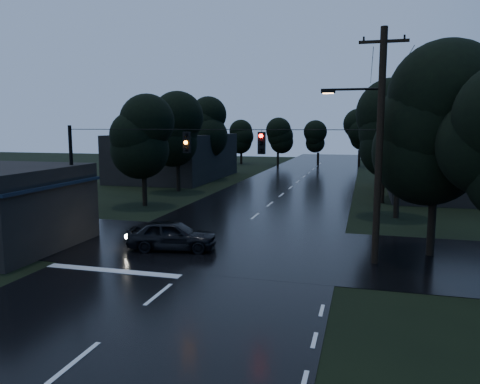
% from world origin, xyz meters
% --- Properties ---
extents(ground, '(160.00, 160.00, 0.00)m').
position_xyz_m(ground, '(0.00, 0.00, 0.00)').
color(ground, black).
rests_on(ground, ground).
extents(main_road, '(12.00, 120.00, 0.02)m').
position_xyz_m(main_road, '(0.00, 30.00, 0.00)').
color(main_road, black).
rests_on(main_road, ground).
extents(cross_street, '(60.00, 9.00, 0.02)m').
position_xyz_m(cross_street, '(0.00, 12.00, 0.00)').
color(cross_street, black).
rests_on(cross_street, ground).
extents(building_far_right, '(10.00, 14.00, 4.40)m').
position_xyz_m(building_far_right, '(14.00, 34.00, 2.20)').
color(building_far_right, black).
rests_on(building_far_right, ground).
extents(building_far_left, '(10.00, 16.00, 5.00)m').
position_xyz_m(building_far_left, '(-14.00, 40.00, 2.50)').
color(building_far_left, black).
rests_on(building_far_left, ground).
extents(utility_pole_main, '(3.50, 0.30, 10.00)m').
position_xyz_m(utility_pole_main, '(7.41, 11.00, 5.26)').
color(utility_pole_main, black).
rests_on(utility_pole_main, ground).
extents(utility_pole_far, '(2.00, 0.30, 7.50)m').
position_xyz_m(utility_pole_far, '(8.30, 28.00, 3.88)').
color(utility_pole_far, black).
rests_on(utility_pole_far, ground).
extents(anchor_pole_left, '(0.18, 0.18, 6.00)m').
position_xyz_m(anchor_pole_left, '(-7.50, 11.00, 3.00)').
color(anchor_pole_left, black).
rests_on(anchor_pole_left, ground).
extents(span_signals, '(15.00, 0.37, 1.12)m').
position_xyz_m(span_signals, '(0.56, 10.99, 5.24)').
color(span_signals, black).
rests_on(span_signals, ground).
extents(tree_corner_near, '(4.48, 4.48, 9.44)m').
position_xyz_m(tree_corner_near, '(10.00, 13.00, 5.99)').
color(tree_corner_near, black).
rests_on(tree_corner_near, ground).
extents(tree_left_a, '(3.92, 3.92, 8.26)m').
position_xyz_m(tree_left_a, '(-9.00, 22.00, 5.24)').
color(tree_left_a, black).
rests_on(tree_left_a, ground).
extents(tree_left_b, '(4.20, 4.20, 8.85)m').
position_xyz_m(tree_left_b, '(-9.60, 30.00, 5.62)').
color(tree_left_b, black).
rests_on(tree_left_b, ground).
extents(tree_left_c, '(4.48, 4.48, 9.44)m').
position_xyz_m(tree_left_c, '(-10.20, 40.00, 5.99)').
color(tree_left_c, black).
rests_on(tree_left_c, ground).
extents(tree_right_a, '(4.20, 4.20, 8.85)m').
position_xyz_m(tree_right_a, '(9.00, 22.00, 5.62)').
color(tree_right_a, black).
rests_on(tree_right_a, ground).
extents(tree_right_b, '(4.48, 4.48, 9.44)m').
position_xyz_m(tree_right_b, '(9.60, 30.00, 5.99)').
color(tree_right_b, black).
rests_on(tree_right_b, ground).
extents(tree_right_c, '(4.76, 4.76, 10.03)m').
position_xyz_m(tree_right_c, '(10.20, 40.00, 6.37)').
color(tree_right_c, black).
rests_on(tree_right_c, ground).
extents(car, '(4.54, 2.50, 1.46)m').
position_xyz_m(car, '(-1.95, 10.82, 0.73)').
color(car, black).
rests_on(car, ground).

